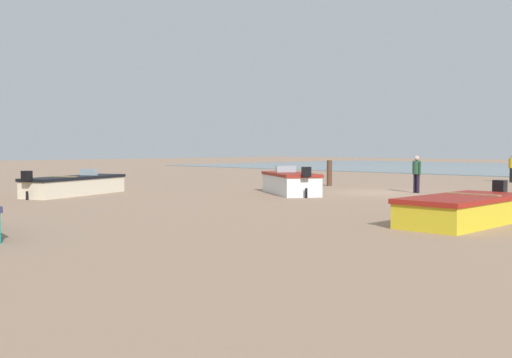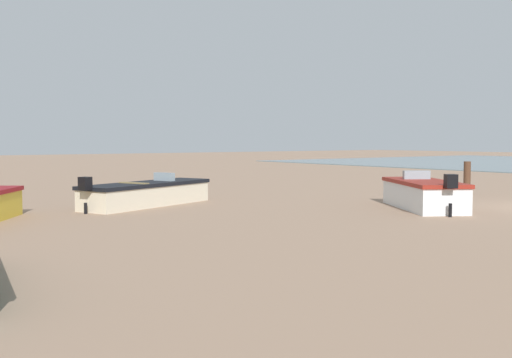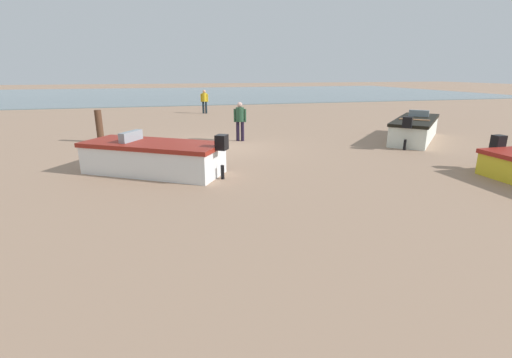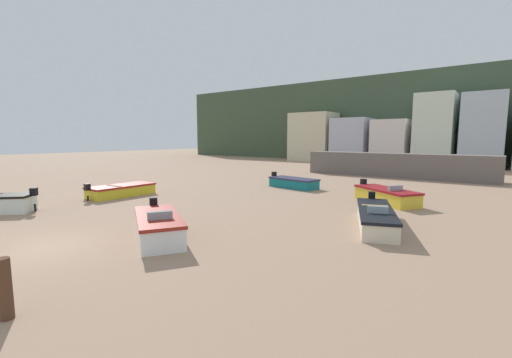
{
  "view_description": "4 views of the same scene",
  "coord_description": "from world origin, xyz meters",
  "views": [
    {
      "loc": [
        -14.32,
        22.12,
        1.94
      ],
      "look_at": [
        1.47,
        6.21,
        0.78
      ],
      "focal_mm": 41.71,
      "sensor_mm": 36.0,
      "label": 1
    },
    {
      "loc": [
        -10.0,
        19.04,
        2.19
      ],
      "look_at": [
        3.15,
        9.3,
        1.14
      ],
      "focal_mm": 42.82,
      "sensor_mm": 36.0,
      "label": 2
    },
    {
      "loc": [
        2.05,
        13.78,
        2.82
      ],
      "look_at": [
        0.61,
        8.28,
        1.13
      ],
      "focal_mm": 25.33,
      "sensor_mm": 36.0,
      "label": 3
    },
    {
      "loc": [
        12.73,
        -4.45,
        3.78
      ],
      "look_at": [
        -1.63,
        14.73,
        0.86
      ],
      "focal_mm": 23.54,
      "sensor_mm": 36.0,
      "label": 4
    }
  ],
  "objects": [
    {
      "name": "townhouse_centre",
      "position": [
        4.66,
        46.58,
        4.85
      ],
      "size": [
        4.7,
        5.15,
        9.7
      ],
      "primitive_type": "cube",
      "color": "silver",
      "rests_on": "ground"
    },
    {
      "name": "townhouse_centre_right",
      "position": [
        10.08,
        46.55,
        4.69
      ],
      "size": [
        4.73,
        5.1,
        9.37
      ],
      "primitive_type": "cube",
      "color": "#B2BFCC",
      "rests_on": "ground"
    },
    {
      "name": "boat_yellow_5",
      "position": [
        -7.45,
        7.69,
        0.37
      ],
      "size": [
        1.77,
        4.46,
        1.05
      ],
      "rotation": [
        0.0,
        0.0,
        6.28
      ],
      "color": "gold",
      "rests_on": "ground"
    },
    {
      "name": "headland_hill",
      "position": [
        0.0,
        66.0,
        6.84
      ],
      "size": [
        90.0,
        32.0,
        13.68
      ],
      "primitive_type": "cube",
      "color": "#3C4D37",
      "rests_on": "ground"
    },
    {
      "name": "boat_yellow_3",
      "position": [
        7.21,
        15.72,
        0.43
      ],
      "size": [
        4.3,
        3.67,
        1.16
      ],
      "rotation": [
        0.0,
        0.0,
        4.1
      ],
      "color": "gold",
      "rests_on": "ground"
    },
    {
      "name": "townhouse_left",
      "position": [
        -6.82,
        47.06,
        3.42
      ],
      "size": [
        5.37,
        6.13,
        6.84
      ],
      "primitive_type": "cube",
      "color": "#B6BBCD",
      "rests_on": "ground"
    },
    {
      "name": "boat_teal_0",
      "position": [
        -0.26,
        17.7,
        0.39
      ],
      "size": [
        4.26,
        2.24,
        1.08
      ],
      "rotation": [
        0.0,
        0.0,
        4.54
      ],
      "color": "#116F7A",
      "rests_on": "ground"
    },
    {
      "name": "mooring_post_near_water",
      "position": [
        4.55,
        -2.26,
        0.66
      ],
      "size": [
        0.27,
        0.27,
        1.32
      ],
      "primitive_type": "cylinder",
      "color": "#4E3121",
      "rests_on": "ground"
    },
    {
      "name": "ground_plane",
      "position": [
        0.0,
        0.0,
        0.0
      ],
      "size": [
        160.0,
        160.0,
        0.0
      ],
      "primitive_type": "plane",
      "color": "#9D7C63"
    },
    {
      "name": "townhouse_centre_left",
      "position": [
        -0.89,
        46.99,
        3.21
      ],
      "size": [
        4.79,
        5.98,
        6.42
      ],
      "primitive_type": "cube",
      "color": "silver",
      "rests_on": "ground"
    },
    {
      "name": "boat_cream_1",
      "position": [
        8.4,
        9.94,
        0.4
      ],
      "size": [
        3.19,
        5.32,
        1.1
      ],
      "rotation": [
        0.0,
        0.0,
        3.52
      ],
      "color": "beige",
      "rests_on": "ground"
    },
    {
      "name": "boat_white_4",
      "position": [
        2.34,
        3.26,
        0.46
      ],
      "size": [
        4.22,
        3.43,
        1.22
      ],
      "rotation": [
        0.0,
        0.0,
        4.16
      ],
      "color": "white",
      "rests_on": "ground"
    },
    {
      "name": "townhouse_far_left",
      "position": [
        -13.54,
        46.69,
        3.97
      ],
      "size": [
        6.91,
        5.39,
        7.95
      ],
      "primitive_type": "cube",
      "color": "beige",
      "rests_on": "ground"
    },
    {
      "name": "harbor_pier",
      "position": [
        4.02,
        30.0,
        1.16
      ],
      "size": [
        17.36,
        2.4,
        2.32
      ],
      "primitive_type": "cube",
      "color": "#665D58",
      "rests_on": "ground"
    }
  ]
}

